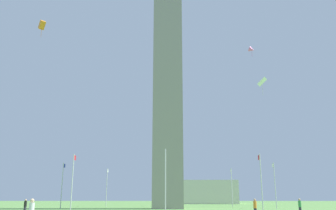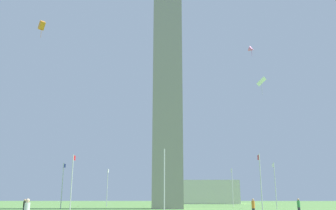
% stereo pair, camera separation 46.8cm
% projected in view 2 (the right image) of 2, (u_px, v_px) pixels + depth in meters
% --- Properties ---
extents(ground_plane, '(260.00, 260.00, 0.00)m').
position_uv_depth(ground_plane, '(168.00, 209.00, 59.36)').
color(ground_plane, '#609347').
extents(obelisk_monument, '(5.13, 5.13, 46.62)m').
position_uv_depth(obelisk_monument, '(168.00, 75.00, 65.17)').
color(obelisk_monument, gray).
rests_on(obelisk_monument, ground).
extents(flagpole_n, '(1.12, 0.14, 7.59)m').
position_uv_depth(flagpole_n, '(170.00, 186.00, 77.81)').
color(flagpole_n, silver).
rests_on(flagpole_n, ground).
extents(flagpole_ne, '(1.12, 0.14, 7.59)m').
position_uv_depth(flagpole_ne, '(107.00, 185.00, 73.04)').
color(flagpole_ne, silver).
rests_on(flagpole_ne, ground).
extents(flagpole_e, '(1.12, 0.14, 7.59)m').
position_uv_depth(flagpole_e, '(62.00, 183.00, 60.89)').
color(flagpole_e, silver).
rests_on(flagpole_e, ground).
extents(flagpole_se, '(1.12, 0.14, 7.59)m').
position_uv_depth(flagpole_se, '(72.00, 179.00, 48.49)').
color(flagpole_se, silver).
rests_on(flagpole_se, ground).
extents(flagpole_s, '(1.12, 0.14, 7.59)m').
position_uv_depth(flagpole_s, '(164.00, 177.00, 43.10)').
color(flagpole_s, silver).
rests_on(flagpole_s, ground).
extents(flagpole_sw, '(1.12, 0.14, 7.59)m').
position_uv_depth(flagpole_sw, '(261.00, 179.00, 47.88)').
color(flagpole_sw, silver).
rests_on(flagpole_sw, ground).
extents(flagpole_w, '(1.12, 0.14, 7.59)m').
position_uv_depth(flagpole_w, '(275.00, 183.00, 60.03)').
color(flagpole_w, silver).
rests_on(flagpole_w, ground).
extents(flagpole_nw, '(1.12, 0.14, 7.59)m').
position_uv_depth(flagpole_nw, '(232.00, 185.00, 72.43)').
color(flagpole_nw, silver).
rests_on(flagpole_nw, ground).
extents(person_green_shirt, '(0.32, 0.32, 1.72)m').
position_uv_depth(person_green_shirt, '(299.00, 207.00, 38.96)').
color(person_green_shirt, '#2D2D38').
rests_on(person_green_shirt, ground).
extents(person_orange_shirt, '(0.32, 0.32, 1.73)m').
position_uv_depth(person_orange_shirt, '(253.00, 208.00, 35.09)').
color(person_orange_shirt, '#2D2D38').
rests_on(person_orange_shirt, ground).
extents(person_black_shirt, '(0.32, 0.32, 1.65)m').
position_uv_depth(person_black_shirt, '(24.00, 206.00, 41.70)').
color(person_black_shirt, '#2D2D38').
rests_on(person_black_shirt, ground).
extents(kite_orange_box, '(1.50, 1.45, 2.76)m').
position_uv_depth(kite_orange_box, '(42.00, 25.00, 55.15)').
color(kite_orange_box, orange).
extents(kite_white_diamond, '(1.74, 1.62, 2.40)m').
position_uv_depth(kite_white_diamond, '(261.00, 82.00, 49.43)').
color(kite_white_diamond, white).
extents(kite_pink_delta, '(1.20, 1.34, 1.77)m').
position_uv_depth(kite_pink_delta, '(251.00, 49.00, 58.30)').
color(kite_pink_delta, pink).
extents(distant_building, '(20.33, 15.73, 6.61)m').
position_uv_depth(distant_building, '(209.00, 192.00, 109.85)').
color(distant_building, beige).
rests_on(distant_building, ground).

